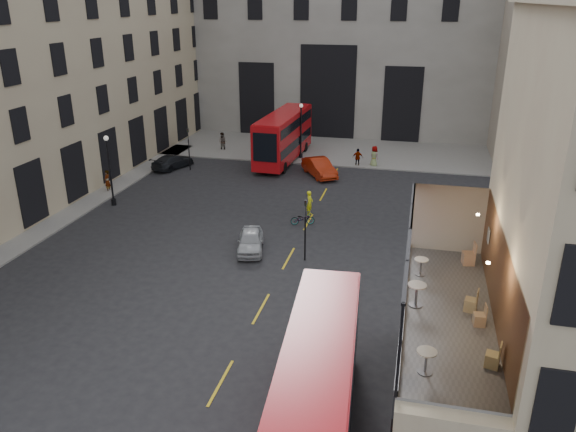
% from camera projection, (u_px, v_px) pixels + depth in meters
% --- Properties ---
extents(ground, '(140.00, 140.00, 0.00)m').
position_uv_depth(ground, '(268.00, 390.00, 22.43)').
color(ground, black).
rests_on(ground, ground).
extents(host_building_main, '(7.26, 11.40, 15.10)m').
position_uv_depth(host_building_main, '(573.00, 234.00, 17.44)').
color(host_building_main, '#BCB08D').
rests_on(host_building_main, ground).
extents(host_frontage, '(3.00, 11.00, 4.50)m').
position_uv_depth(host_frontage, '(441.00, 366.00, 20.21)').
color(host_frontage, '#BCB08D').
rests_on(host_frontage, ground).
extents(cafe_floor, '(3.00, 10.00, 0.10)m').
position_uv_depth(cafe_floor, '(448.00, 311.00, 19.37)').
color(cafe_floor, slate).
rests_on(cafe_floor, host_frontage).
extents(gateway, '(35.00, 10.60, 18.00)m').
position_uv_depth(gateway, '(336.00, 47.00, 63.56)').
color(gateway, '#9B9890').
rests_on(gateway, ground).
extents(pavement_far, '(40.00, 12.00, 0.12)m').
position_uv_depth(pavement_far, '(309.00, 148.00, 58.12)').
color(pavement_far, slate).
rests_on(pavement_far, ground).
extents(pavement_left, '(8.00, 48.00, 0.12)m').
position_uv_depth(pavement_left, '(2.00, 228.00, 38.02)').
color(pavement_left, slate).
rests_on(pavement_left, ground).
extents(traffic_light_near, '(0.16, 0.20, 3.80)m').
position_uv_depth(traffic_light_near, '(305.00, 223.00, 32.63)').
color(traffic_light_near, black).
rests_on(traffic_light_near, ground).
extents(traffic_light_far, '(0.16, 0.20, 3.80)m').
position_uv_depth(traffic_light_far, '(189.00, 144.00, 50.15)').
color(traffic_light_far, black).
rests_on(traffic_light_far, ground).
extents(street_lamp_a, '(0.36, 0.36, 5.33)m').
position_uv_depth(street_lamp_a, '(110.00, 175.00, 41.53)').
color(street_lamp_a, black).
rests_on(street_lamp_a, ground).
extents(street_lamp_b, '(0.36, 0.36, 5.33)m').
position_uv_depth(street_lamp_b, '(301.00, 134.00, 53.65)').
color(street_lamp_b, black).
rests_on(street_lamp_b, ground).
extents(bus_near, '(3.15, 10.50, 4.13)m').
position_uv_depth(bus_near, '(318.00, 385.00, 19.15)').
color(bus_near, red).
rests_on(bus_near, ground).
extents(bus_far, '(3.10, 11.51, 4.55)m').
position_uv_depth(bus_far, '(284.00, 134.00, 52.94)').
color(bus_far, '#AC0B10').
rests_on(bus_far, ground).
extents(car_a, '(2.38, 4.03, 1.29)m').
position_uv_depth(car_a, '(251.00, 241.00, 34.57)').
color(car_a, '#A4A8AC').
rests_on(car_a, ground).
extents(car_b, '(3.92, 4.81, 1.54)m').
position_uv_depth(car_b, '(319.00, 167.00, 49.02)').
color(car_b, '#961F09').
rests_on(car_b, ground).
extents(car_c, '(3.11, 4.75, 1.28)m').
position_uv_depth(car_c, '(173.00, 161.00, 51.28)').
color(car_c, black).
rests_on(car_c, ground).
extents(bicycle, '(1.74, 1.10, 0.87)m').
position_uv_depth(bicycle, '(303.00, 219.00, 38.60)').
color(bicycle, gray).
rests_on(bicycle, ground).
extents(cyclist, '(0.50, 0.70, 1.79)m').
position_uv_depth(cyclist, '(310.00, 203.00, 40.20)').
color(cyclist, yellow).
rests_on(cyclist, ground).
extents(pedestrian_a, '(1.01, 0.83, 1.90)m').
position_uv_depth(pedestrian_a, '(223.00, 142.00, 56.91)').
color(pedestrian_a, gray).
rests_on(pedestrian_a, ground).
extents(pedestrian_b, '(1.16, 1.07, 1.56)m').
position_uv_depth(pedestrian_b, '(300.00, 137.00, 59.78)').
color(pedestrian_b, gray).
rests_on(pedestrian_b, ground).
extents(pedestrian_c, '(1.01, 0.45, 1.69)m').
position_uv_depth(pedestrian_c, '(358.00, 158.00, 51.72)').
color(pedestrian_c, gray).
rests_on(pedestrian_c, ground).
extents(pedestrian_d, '(1.10, 1.11, 1.94)m').
position_uv_depth(pedestrian_d, '(374.00, 156.00, 51.65)').
color(pedestrian_d, gray).
rests_on(pedestrian_d, ground).
extents(pedestrian_e, '(0.49, 0.70, 1.80)m').
position_uv_depth(pedestrian_e, '(107.00, 181.00, 44.92)').
color(pedestrian_e, gray).
rests_on(pedestrian_e, ground).
extents(cafe_table_near, '(0.59, 0.59, 0.73)m').
position_uv_depth(cafe_table_near, '(426.00, 358.00, 15.95)').
color(cafe_table_near, beige).
rests_on(cafe_table_near, cafe_floor).
extents(cafe_table_mid, '(0.66, 0.66, 0.82)m').
position_uv_depth(cafe_table_mid, '(417.00, 292.00, 19.44)').
color(cafe_table_mid, beige).
rests_on(cafe_table_mid, cafe_floor).
extents(cafe_table_far, '(0.54, 0.54, 0.67)m').
position_uv_depth(cafe_table_far, '(421.00, 264.00, 21.64)').
color(cafe_table_far, white).
rests_on(cafe_table_far, cafe_floor).
extents(cafe_chair_a, '(0.48, 0.48, 0.80)m').
position_uv_depth(cafe_chair_a, '(493.00, 359.00, 16.30)').
color(cafe_chair_a, tan).
rests_on(cafe_chair_a, cafe_floor).
extents(cafe_chair_b, '(0.41, 0.41, 0.76)m').
position_uv_depth(cafe_chair_b, '(480.00, 319.00, 18.37)').
color(cafe_chair_b, tan).
rests_on(cafe_chair_b, cafe_floor).
extents(cafe_chair_c, '(0.48, 0.48, 0.82)m').
position_uv_depth(cafe_chair_c, '(471.00, 304.00, 19.22)').
color(cafe_chair_c, tan).
rests_on(cafe_chair_c, cafe_floor).
extents(cafe_chair_d, '(0.53, 0.53, 0.93)m').
position_uv_depth(cafe_chair_d, '(469.00, 258.00, 22.57)').
color(cafe_chair_d, '#DCA67E').
rests_on(cafe_chair_d, cafe_floor).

